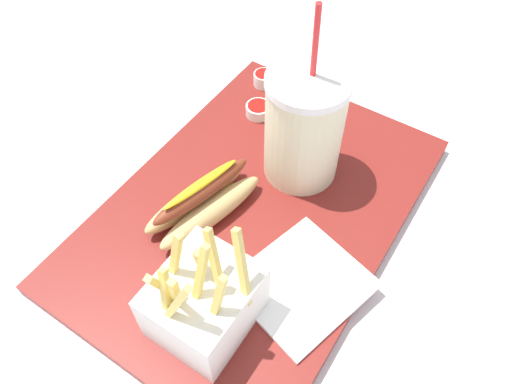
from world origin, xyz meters
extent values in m
cube|color=silver|center=(0.00, 0.00, -0.01)|extent=(2.40, 2.40, 0.02)
cube|color=maroon|center=(0.00, 0.00, 0.01)|extent=(0.48, 0.33, 0.02)
cylinder|color=beige|center=(0.09, -0.01, 0.09)|extent=(0.10, 0.10, 0.14)
cylinder|color=white|center=(0.09, -0.01, 0.17)|extent=(0.10, 0.10, 0.01)
cylinder|color=red|center=(0.09, -0.01, 0.21)|extent=(0.01, 0.01, 0.09)
cube|color=white|center=(-0.15, -0.04, 0.06)|extent=(0.10, 0.09, 0.08)
cube|color=#E5C660|center=(-0.16, -0.07, 0.11)|extent=(0.02, 0.02, 0.08)
cube|color=#E5C660|center=(-0.18, -0.03, 0.11)|extent=(0.02, 0.02, 0.09)
cube|color=#E5C660|center=(-0.19, -0.02, 0.11)|extent=(0.03, 0.02, 0.07)
cube|color=#E5C660|center=(-0.13, -0.04, 0.12)|extent=(0.02, 0.03, 0.07)
cube|color=#E5C660|center=(-0.16, -0.04, 0.12)|extent=(0.03, 0.01, 0.08)
cube|color=#E5C660|center=(-0.13, -0.07, 0.12)|extent=(0.03, 0.03, 0.08)
cube|color=#E5C660|center=(-0.19, -0.04, 0.12)|extent=(0.02, 0.04, 0.09)
cube|color=#E5C660|center=(-0.18, -0.01, 0.11)|extent=(0.03, 0.01, 0.07)
cube|color=#E5C660|center=(-0.15, -0.01, 0.12)|extent=(0.02, 0.02, 0.08)
cube|color=#E5C660|center=(-0.14, -0.02, 0.11)|extent=(0.02, 0.02, 0.06)
ellipsoid|color=tan|center=(-0.05, 0.03, 0.04)|extent=(0.16, 0.07, 0.03)
ellipsoid|color=tan|center=(-0.04, 0.06, 0.04)|extent=(0.16, 0.07, 0.03)
ellipsoid|color=maroon|center=(-0.04, 0.05, 0.06)|extent=(0.14, 0.06, 0.02)
ellipsoid|color=gold|center=(-0.04, 0.05, 0.08)|extent=(0.11, 0.04, 0.01)
cylinder|color=white|center=(0.14, 0.09, 0.03)|extent=(0.04, 0.04, 0.02)
cylinder|color=#B2140F|center=(0.14, 0.09, 0.03)|extent=(0.03, 0.03, 0.01)
cylinder|color=white|center=(0.20, 0.12, 0.03)|extent=(0.03, 0.03, 0.02)
cylinder|color=#B2140F|center=(0.20, 0.12, 0.04)|extent=(0.03, 0.03, 0.01)
cube|color=white|center=(-0.06, -0.10, 0.02)|extent=(0.16, 0.15, 0.00)
camera|label=1|loc=(-0.31, -0.20, 0.52)|focal=34.64mm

